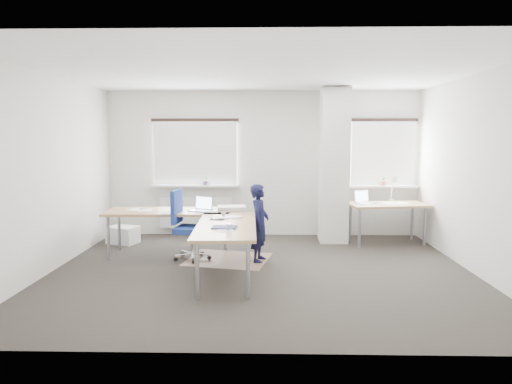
{
  "coord_description": "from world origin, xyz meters",
  "views": [
    {
      "loc": [
        0.07,
        -6.35,
        1.91
      ],
      "look_at": [
        -0.09,
        0.9,
        1.04
      ],
      "focal_mm": 32.0,
      "sensor_mm": 36.0,
      "label": 1
    }
  ],
  "objects_px": {
    "task_chair": "(190,240)",
    "person": "(259,223)",
    "desk_side": "(387,206)",
    "desk_main": "(199,219)"
  },
  "relations": [
    {
      "from": "desk_side",
      "to": "task_chair",
      "type": "distance_m",
      "value": 3.59
    },
    {
      "from": "desk_main",
      "to": "task_chair",
      "type": "relative_size",
      "value": 2.38
    },
    {
      "from": "desk_side",
      "to": "task_chair",
      "type": "bearing_deg",
      "value": -168.97
    },
    {
      "from": "desk_main",
      "to": "desk_side",
      "type": "xyz_separation_m",
      "value": [
        3.18,
        1.44,
        -0.01
      ]
    },
    {
      "from": "task_chair",
      "to": "person",
      "type": "distance_m",
      "value": 1.14
    },
    {
      "from": "desk_side",
      "to": "person",
      "type": "xyz_separation_m",
      "value": [
        -2.27,
        -1.25,
        -0.09
      ]
    },
    {
      "from": "desk_side",
      "to": "task_chair",
      "type": "relative_size",
      "value": 1.35
    },
    {
      "from": "task_chair",
      "to": "person",
      "type": "bearing_deg",
      "value": 3.19
    },
    {
      "from": "desk_main",
      "to": "task_chair",
      "type": "height_order",
      "value": "task_chair"
    },
    {
      "from": "desk_main",
      "to": "task_chair",
      "type": "xyz_separation_m",
      "value": [
        -0.19,
        0.26,
        -0.39
      ]
    }
  ]
}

